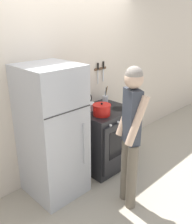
{
  "coord_description": "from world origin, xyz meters",
  "views": [
    {
      "loc": [
        -2.18,
        -2.7,
        2.18
      ],
      "look_at": [
        0.0,
        -0.5,
        0.99
      ],
      "focal_mm": 40.0,
      "sensor_mm": 36.0,
      "label": 1
    }
  ],
  "objects_px": {
    "refrigerator": "(52,133)",
    "utensil_jar": "(105,99)",
    "stove_range": "(104,137)",
    "dutch_oven_pot": "(102,110)",
    "tea_kettle": "(88,105)",
    "person": "(131,131)"
  },
  "relations": [
    {
      "from": "dutch_oven_pot",
      "to": "person",
      "type": "xyz_separation_m",
      "value": [
        -0.24,
        -0.69,
        -0.01
      ]
    },
    {
      "from": "stove_range",
      "to": "dutch_oven_pot",
      "type": "xyz_separation_m",
      "value": [
        -0.18,
        -0.11,
        0.52
      ]
    },
    {
      "from": "utensil_jar",
      "to": "refrigerator",
      "type": "bearing_deg",
      "value": -172.58
    },
    {
      "from": "refrigerator",
      "to": "stove_range",
      "type": "relative_size",
      "value": 1.85
    },
    {
      "from": "dutch_oven_pot",
      "to": "tea_kettle",
      "type": "height_order",
      "value": "tea_kettle"
    },
    {
      "from": "refrigerator",
      "to": "stove_range",
      "type": "height_order",
      "value": "refrigerator"
    },
    {
      "from": "refrigerator",
      "to": "person",
      "type": "xyz_separation_m",
      "value": [
        0.49,
        -0.83,
        0.14
      ]
    },
    {
      "from": "refrigerator",
      "to": "tea_kettle",
      "type": "height_order",
      "value": "refrigerator"
    },
    {
      "from": "refrigerator",
      "to": "tea_kettle",
      "type": "bearing_deg",
      "value": 10.43
    },
    {
      "from": "refrigerator",
      "to": "utensil_jar",
      "type": "bearing_deg",
      "value": 7.42
    },
    {
      "from": "stove_range",
      "to": "person",
      "type": "distance_m",
      "value": 1.04
    },
    {
      "from": "stove_range",
      "to": "utensil_jar",
      "type": "bearing_deg",
      "value": 41.16
    },
    {
      "from": "dutch_oven_pot",
      "to": "utensil_jar",
      "type": "distance_m",
      "value": 0.47
    },
    {
      "from": "dutch_oven_pot",
      "to": "person",
      "type": "distance_m",
      "value": 0.73
    },
    {
      "from": "person",
      "to": "refrigerator",
      "type": "bearing_deg",
      "value": 57.28
    },
    {
      "from": "tea_kettle",
      "to": "utensil_jar",
      "type": "xyz_separation_m",
      "value": [
        0.36,
        0.01,
        0.0
      ]
    },
    {
      "from": "refrigerator",
      "to": "utensil_jar",
      "type": "xyz_separation_m",
      "value": [
        1.11,
        0.14,
        0.14
      ]
    },
    {
      "from": "person",
      "to": "dutch_oven_pot",
      "type": "bearing_deg",
      "value": 7.59
    },
    {
      "from": "dutch_oven_pot",
      "to": "stove_range",
      "type": "bearing_deg",
      "value": 32.26
    },
    {
      "from": "tea_kettle",
      "to": "person",
      "type": "distance_m",
      "value": 1.0
    },
    {
      "from": "stove_range",
      "to": "utensil_jar",
      "type": "distance_m",
      "value": 0.58
    },
    {
      "from": "stove_range",
      "to": "utensil_jar",
      "type": "relative_size",
      "value": 3.28
    }
  ]
}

